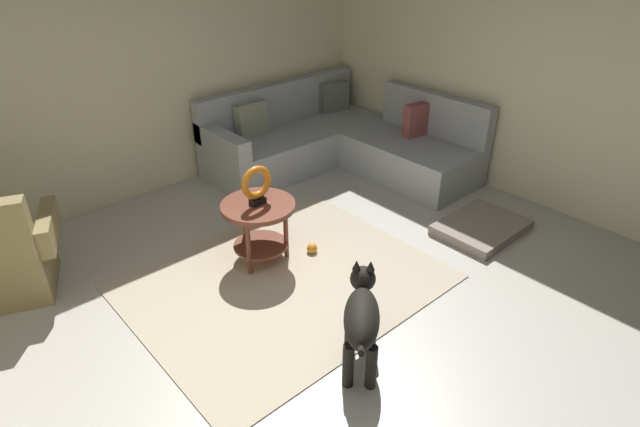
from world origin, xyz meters
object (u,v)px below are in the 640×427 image
armchair (2,259)px  side_table (259,217)px  torus_sculpture (257,184)px  dog_toy_ball (312,248)px  sectional_couch (338,143)px  dog_bed_mat (481,227)px  dog (362,317)px

armchair → side_table: armchair is taller
torus_sculpture → armchair: bearing=152.2°
torus_sculpture → dog_toy_ball: (0.39, -0.21, -0.67)m
sectional_couch → side_table: sectional_couch is taller
dog_bed_mat → armchair: bearing=151.7°
side_table → dog: size_ratio=0.92×
side_table → torus_sculpture: size_ratio=1.84×
sectional_couch → dog_toy_ball: 1.84m
armchair → dog_bed_mat: size_ratio=1.21×
dog_toy_ball → dog: bearing=-117.3°
sectional_couch → armchair: (-3.49, -0.06, 0.03)m
dog_bed_mat → dog: dog is taller
sectional_couch → side_table: size_ratio=3.75×
dog_bed_mat → dog: bearing=-169.1°
armchair → side_table: bearing=-6.1°
armchair → torus_sculpture: armchair is taller
armchair → dog_bed_mat: armchair is taller
side_table → torus_sculpture: torus_sculpture is taller
torus_sculpture → dog_toy_ball: 0.80m
sectional_couch → torus_sculpture: sectional_couch is taller
armchair → dog_toy_ball: (2.08, -1.10, -0.28)m
armchair → dog_bed_mat: bearing=-6.6°
side_table → dog_toy_ball: size_ratio=6.48×
sectional_couch → dog_bed_mat: sectional_couch is taller
sectional_couch → dog: (-2.01, -2.32, 0.09)m
dog_bed_mat → sectional_couch: bearing=89.6°
sectional_couch → dog: bearing=-130.8°
torus_sculpture → dog_bed_mat: torus_sculpture is taller
torus_sculpture → dog: 1.42m
dog → dog_toy_ball: size_ratio=7.05×
torus_sculpture → dog_bed_mat: size_ratio=0.41×
dog_bed_mat → dog: size_ratio=1.22×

